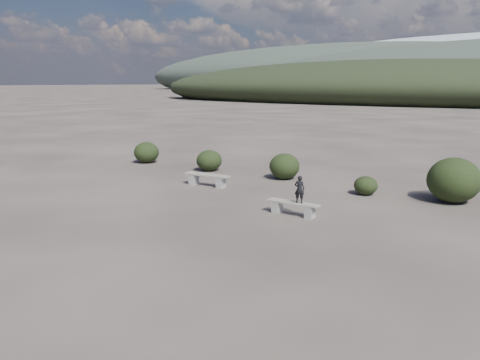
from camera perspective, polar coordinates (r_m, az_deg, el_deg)
The scene contains 9 objects.
ground at distance 12.43m, azimuth -9.65°, elevation -7.66°, with size 1200.00×1200.00×0.00m, color #322B27.
bench_left at distance 18.87m, azimuth -4.03°, elevation 0.14°, with size 1.98×0.59×0.49m.
bench_right at distance 14.80m, azimuth 6.50°, elevation -3.31°, with size 1.74×0.38×0.43m.
seated_person at distance 14.57m, azimuth 7.26°, elevation -1.14°, with size 0.32×0.21×0.86m, color black.
shrub_a at distance 22.12m, azimuth -3.79°, elevation 2.39°, with size 1.20×1.20×0.98m, color black.
shrub_b at distance 20.26m, azimuth 5.44°, elevation 1.68°, with size 1.30×1.30×1.12m, color black.
shrub_c at distance 17.98m, azimuth 15.08°, elevation -0.66°, with size 0.87×0.87×0.70m, color black.
shrub_d at distance 17.82m, azimuth 24.62°, elevation -0.01°, with size 1.79×1.79×1.57m, color black.
shrub_f at distance 24.76m, azimuth -11.34°, elevation 3.32°, with size 1.28×1.28×1.09m, color black.
Camera 1 is at (8.22, -8.37, 4.11)m, focal length 35.00 mm.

